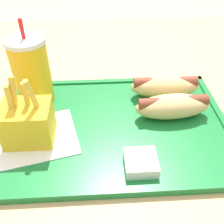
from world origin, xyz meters
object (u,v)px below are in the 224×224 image
object	(u,v)px
hot_dog_far	(165,86)
fries_carton	(27,123)
hot_dog_near	(172,106)
sauce_cup_mayo	(141,162)
soda_cup	(31,71)

from	to	relation	value
hot_dog_far	fries_carton	distance (m)	0.28
hot_dog_far	hot_dog_near	xyz separation A→B (m)	(0.00, -0.07, -0.00)
hot_dog_far	sauce_cup_mayo	distance (m)	0.20
hot_dog_far	sauce_cup_mayo	size ratio (longest dim) A/B	2.82
hot_dog_far	fries_carton	bearing A→B (deg)	-156.36
hot_dog_near	sauce_cup_mayo	xyz separation A→B (m)	(-0.08, -0.12, -0.01)
soda_cup	hot_dog_far	xyz separation A→B (m)	(0.27, -0.00, -0.04)
soda_cup	fries_carton	size ratio (longest dim) A/B	1.38
fries_carton	hot_dog_near	bearing A→B (deg)	10.19
soda_cup	fries_carton	bearing A→B (deg)	-86.16
soda_cup	hot_dog_far	world-z (taller)	soda_cup
hot_dog_near	hot_dog_far	bearing A→B (deg)	90.00
fries_carton	sauce_cup_mayo	xyz separation A→B (m)	(0.18, -0.07, -0.03)
soda_cup	sauce_cup_mayo	size ratio (longest dim) A/B	3.35
soda_cup	hot_dog_near	bearing A→B (deg)	-14.67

